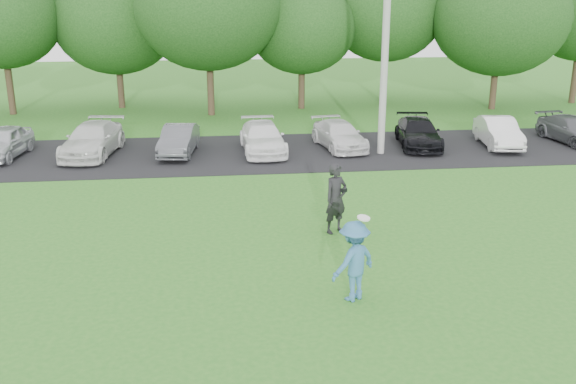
% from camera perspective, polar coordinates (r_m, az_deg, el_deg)
% --- Properties ---
extents(ground, '(100.00, 100.00, 0.00)m').
position_cam_1_polar(ground, '(13.93, 1.67, -9.45)').
color(ground, '#297120').
rests_on(ground, ground).
extents(parking_lot, '(32.00, 6.50, 0.03)m').
position_cam_1_polar(parking_lot, '(26.12, -2.39, 3.54)').
color(parking_lot, black).
rests_on(parking_lot, ground).
extents(utility_pole, '(0.28, 0.28, 10.11)m').
position_cam_1_polar(utility_pole, '(25.47, 8.72, 14.49)').
color(utility_pole, '#9C9C97').
rests_on(utility_pole, ground).
extents(frisbee_player, '(1.31, 1.17, 1.91)m').
position_cam_1_polar(frisbee_player, '(13.61, 5.88, -6.11)').
color(frisbee_player, teal).
rests_on(frisbee_player, ground).
extents(camera_bystander, '(0.84, 0.75, 1.93)m').
position_cam_1_polar(camera_bystander, '(17.27, 4.28, -0.57)').
color(camera_bystander, black).
rests_on(camera_bystander, ground).
extents(parked_cars, '(28.61, 4.65, 1.25)m').
position_cam_1_polar(parked_cars, '(26.12, -2.71, 4.89)').
color(parked_cars, black).
rests_on(parked_cars, parking_lot).
extents(tree_row, '(42.39, 9.85, 8.64)m').
position_cam_1_polar(tree_row, '(35.23, -1.18, 15.22)').
color(tree_row, '#38281C').
rests_on(tree_row, ground).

